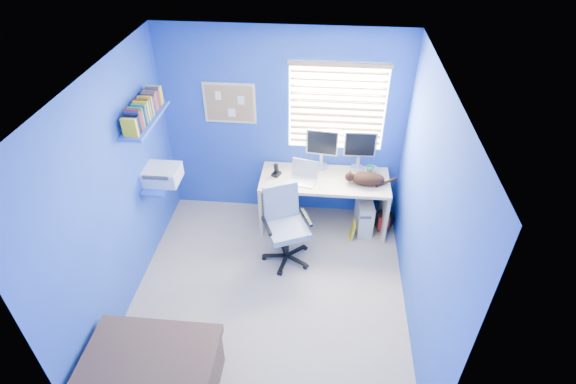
# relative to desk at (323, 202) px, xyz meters

# --- Properties ---
(floor) EXTENTS (3.00, 3.20, 0.00)m
(floor) POSITION_rel_desk_xyz_m (-0.55, -1.26, -0.37)
(floor) COLOR beige
(floor) RESTS_ON ground
(ceiling) EXTENTS (3.00, 3.20, 0.00)m
(ceiling) POSITION_rel_desk_xyz_m (-0.55, -1.26, 2.13)
(ceiling) COLOR white
(ceiling) RESTS_ON wall_back
(wall_back) EXTENTS (3.00, 0.01, 2.50)m
(wall_back) POSITION_rel_desk_xyz_m (-0.55, 0.34, 0.88)
(wall_back) COLOR #2145B2
(wall_back) RESTS_ON ground
(wall_front) EXTENTS (3.00, 0.01, 2.50)m
(wall_front) POSITION_rel_desk_xyz_m (-0.55, -2.86, 0.88)
(wall_front) COLOR #2145B2
(wall_front) RESTS_ON ground
(wall_left) EXTENTS (0.01, 3.20, 2.50)m
(wall_left) POSITION_rel_desk_xyz_m (-2.05, -1.26, 0.88)
(wall_left) COLOR #2145B2
(wall_left) RESTS_ON ground
(wall_right) EXTENTS (0.01, 3.20, 2.50)m
(wall_right) POSITION_rel_desk_xyz_m (0.95, -1.26, 0.88)
(wall_right) COLOR #2145B2
(wall_right) RESTS_ON ground
(desk) EXTENTS (1.60, 0.65, 0.74)m
(desk) POSITION_rel_desk_xyz_m (0.00, 0.00, 0.00)
(desk) COLOR #DABC88
(desk) RESTS_ON floor
(laptop) EXTENTS (0.38, 0.33, 0.22)m
(laptop) POSITION_rel_desk_xyz_m (-0.28, -0.09, 0.48)
(laptop) COLOR silver
(laptop) RESTS_ON desk
(monitor_left) EXTENTS (0.41, 0.16, 0.54)m
(monitor_left) POSITION_rel_desk_xyz_m (-0.06, 0.26, 0.64)
(monitor_left) COLOR silver
(monitor_left) RESTS_ON desk
(monitor_right) EXTENTS (0.40, 0.13, 0.54)m
(monitor_right) POSITION_rel_desk_xyz_m (0.41, 0.26, 0.64)
(monitor_right) COLOR silver
(monitor_right) RESTS_ON desk
(phone) EXTENTS (0.13, 0.14, 0.17)m
(phone) POSITION_rel_desk_xyz_m (-0.61, 0.01, 0.45)
(phone) COLOR black
(phone) RESTS_ON desk
(mug) EXTENTS (0.10, 0.09, 0.10)m
(mug) POSITION_rel_desk_xyz_m (0.56, 0.17, 0.42)
(mug) COLOR #2C8957
(mug) RESTS_ON desk
(cd_spindle) EXTENTS (0.13, 0.13, 0.07)m
(cd_spindle) POSITION_rel_desk_xyz_m (0.59, 0.20, 0.41)
(cd_spindle) COLOR silver
(cd_spindle) RESTS_ON desk
(cat) EXTENTS (0.41, 0.22, 0.15)m
(cat) POSITION_rel_desk_xyz_m (0.52, -0.06, 0.44)
(cat) COLOR black
(cat) RESTS_ON desk
(tower_pc) EXTENTS (0.23, 0.46, 0.45)m
(tower_pc) POSITION_rel_desk_xyz_m (0.53, -0.03, -0.14)
(tower_pc) COLOR beige
(tower_pc) RESTS_ON floor
(drawer_boxes) EXTENTS (0.35, 0.28, 0.41)m
(drawer_boxes) POSITION_rel_desk_xyz_m (-0.54, -0.02, -0.17)
(drawer_boxes) COLOR tan
(drawer_boxes) RESTS_ON floor
(yellow_book) EXTENTS (0.03, 0.17, 0.24)m
(yellow_book) POSITION_rel_desk_xyz_m (0.39, -0.23, -0.25)
(yellow_book) COLOR yellow
(yellow_book) RESTS_ON floor
(backpack) EXTENTS (0.29, 0.23, 0.32)m
(backpack) POSITION_rel_desk_xyz_m (0.79, -0.03, -0.21)
(backpack) COLOR black
(backpack) RESTS_ON floor
(bed_corner) EXTENTS (1.09, 0.78, 0.53)m
(bed_corner) POSITION_rel_desk_xyz_m (-1.42, -2.51, -0.11)
(bed_corner) COLOR brown
(bed_corner) RESTS_ON floor
(office_chair) EXTENTS (0.73, 0.73, 0.95)m
(office_chair) POSITION_rel_desk_xyz_m (-0.43, -0.65, -0.01)
(office_chair) COLOR black
(office_chair) RESTS_ON floor
(window_blinds) EXTENTS (1.15, 0.05, 1.10)m
(window_blinds) POSITION_rel_desk_xyz_m (0.10, 0.31, 1.18)
(window_blinds) COLOR white
(window_blinds) RESTS_ON ground
(corkboard) EXTENTS (0.64, 0.02, 0.52)m
(corkboard) POSITION_rel_desk_xyz_m (-1.20, 0.33, 1.18)
(corkboard) COLOR #DABC88
(corkboard) RESTS_ON ground
(wall_shelves) EXTENTS (0.42, 0.90, 1.05)m
(wall_shelves) POSITION_rel_desk_xyz_m (-1.91, -0.51, 1.06)
(wall_shelves) COLOR blue
(wall_shelves) RESTS_ON ground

